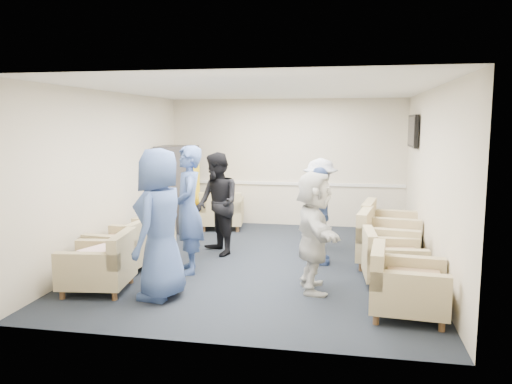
% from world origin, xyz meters
% --- Properties ---
extents(floor, '(6.00, 6.00, 0.00)m').
position_xyz_m(floor, '(0.00, 0.00, 0.00)').
color(floor, black).
rests_on(floor, ground).
extents(ceiling, '(6.00, 6.00, 0.00)m').
position_xyz_m(ceiling, '(0.00, 0.00, 2.70)').
color(ceiling, silver).
rests_on(ceiling, back_wall).
extents(back_wall, '(5.00, 0.02, 2.70)m').
position_xyz_m(back_wall, '(0.00, 3.00, 1.35)').
color(back_wall, beige).
rests_on(back_wall, floor).
extents(front_wall, '(5.00, 0.02, 2.70)m').
position_xyz_m(front_wall, '(0.00, -3.00, 1.35)').
color(front_wall, beige).
rests_on(front_wall, floor).
extents(left_wall, '(0.02, 6.00, 2.70)m').
position_xyz_m(left_wall, '(-2.50, 0.00, 1.35)').
color(left_wall, beige).
rests_on(left_wall, floor).
extents(right_wall, '(0.02, 6.00, 2.70)m').
position_xyz_m(right_wall, '(2.50, 0.00, 1.35)').
color(right_wall, beige).
rests_on(right_wall, floor).
extents(chair_rail, '(4.98, 0.04, 0.06)m').
position_xyz_m(chair_rail, '(0.00, 2.98, 0.90)').
color(chair_rail, silver).
rests_on(chair_rail, back_wall).
extents(tv, '(0.10, 1.00, 0.58)m').
position_xyz_m(tv, '(2.44, 1.80, 2.05)').
color(tv, black).
rests_on(tv, right_wall).
extents(armchair_left_near, '(0.92, 0.92, 0.66)m').
position_xyz_m(armchair_left_near, '(-1.85, -1.72, 0.33)').
color(armchair_left_near, tan).
rests_on(armchair_left_near, floor).
extents(armchair_left_mid, '(0.91, 0.91, 0.66)m').
position_xyz_m(armchair_left_mid, '(-1.95, -0.80, 0.33)').
color(armchair_left_mid, tan).
rests_on(armchair_left_mid, floor).
extents(armchair_left_far, '(0.81, 0.81, 0.61)m').
position_xyz_m(armchair_left_far, '(-1.91, 0.10, 0.30)').
color(armchair_left_far, tan).
rests_on(armchair_left_far, floor).
extents(armchair_right_near, '(0.91, 0.91, 0.67)m').
position_xyz_m(armchair_right_near, '(1.97, -1.88, 0.34)').
color(armchair_right_near, tan).
rests_on(armchair_right_near, floor).
extents(armchair_right_midnear, '(0.84, 0.84, 0.63)m').
position_xyz_m(armchair_right_midnear, '(1.90, -0.75, 0.32)').
color(armchair_right_midnear, tan).
rests_on(armchair_right_midnear, floor).
extents(armchair_right_midfar, '(1.05, 1.05, 0.73)m').
position_xyz_m(armchair_right_midfar, '(1.90, 0.14, 0.37)').
color(armchair_right_midfar, tan).
rests_on(armchair_right_midfar, floor).
extents(armchair_right_far, '(1.06, 1.06, 0.75)m').
position_xyz_m(armchair_right_far, '(2.00, 0.91, 0.37)').
color(armchair_right_far, tan).
rests_on(armchair_right_far, floor).
extents(armchair_corner, '(0.97, 0.97, 0.68)m').
position_xyz_m(armchair_corner, '(-1.26, 2.32, 0.34)').
color(armchair_corner, tan).
rests_on(armchair_corner, floor).
extents(vending_machine, '(0.71, 0.82, 1.74)m').
position_xyz_m(vending_machine, '(-2.09, 2.00, 0.87)').
color(vending_machine, '#505058').
rests_on(vending_machine, floor).
extents(backpack, '(0.30, 0.22, 0.51)m').
position_xyz_m(backpack, '(-1.64, -0.21, 0.26)').
color(backpack, black).
rests_on(backpack, floor).
extents(pillow, '(0.50, 0.57, 0.14)m').
position_xyz_m(pillow, '(-1.85, -1.73, 0.51)').
color(pillow, white).
rests_on(pillow, armchair_left_near).
extents(person_front_left, '(0.69, 0.98, 1.90)m').
position_xyz_m(person_front_left, '(-0.99, -1.80, 0.95)').
color(person_front_left, '#3A538D').
rests_on(person_front_left, floor).
extents(person_mid_left, '(0.66, 0.80, 1.87)m').
position_xyz_m(person_mid_left, '(-0.98, -0.70, 0.94)').
color(person_mid_left, '#3A538D').
rests_on(person_mid_left, floor).
extents(person_back_left, '(1.02, 1.06, 1.72)m').
position_xyz_m(person_back_left, '(-0.82, 0.35, 0.86)').
color(person_back_left, black).
rests_on(person_back_left, floor).
extents(person_back_right, '(0.66, 1.07, 1.59)m').
position_xyz_m(person_back_right, '(0.84, 1.01, 0.80)').
color(person_back_right, silver).
rests_on(person_back_right, floor).
extents(person_mid_right, '(0.41, 0.91, 1.52)m').
position_xyz_m(person_mid_right, '(0.88, 0.12, 0.76)').
color(person_mid_right, '#3A538D').
rests_on(person_mid_right, floor).
extents(person_front_right, '(0.73, 1.53, 1.59)m').
position_xyz_m(person_front_right, '(0.89, -1.20, 0.79)').
color(person_front_right, silver).
rests_on(person_front_right, floor).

